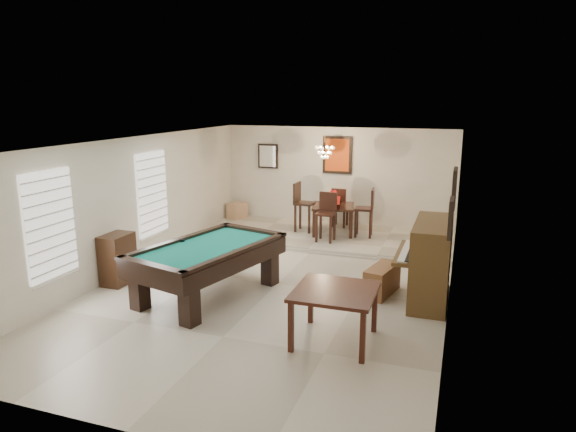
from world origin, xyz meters
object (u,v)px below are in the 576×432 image
Objects in this scene: dining_chair_east at (364,213)px; chandelier at (325,148)px; square_table at (335,316)px; upright_piano at (421,261)px; piano_bench at (382,280)px; pool_table at (209,271)px; dining_chair_south at (326,217)px; apothecary_chest at (118,259)px; dining_chair_north at (340,207)px; dining_chair_west at (305,207)px; dining_table at (333,217)px; flower_vase at (333,195)px; corner_bench at (237,211)px.

chandelier reaches higher than dining_chair_east.
upright_piano is (0.99, 1.98, 0.29)m from square_table.
pool_table is at bearing -159.28° from piano_bench.
chandelier reaches higher than dining_chair_south.
dining_chair_east is 1.91× the size of chandelier.
dining_chair_north is (2.96, 5.03, 0.16)m from apothecary_chest.
dining_chair_north is 0.87× the size of dining_chair_east.
dining_chair_north is 0.83× the size of dining_chair_west.
dining_table is at bearing 55.49° from apothecary_chest.
dining_chair_south is (-1.34, 4.52, 0.29)m from square_table.
dining_table is (1.10, 4.30, 0.09)m from pool_table.
square_table is 2.04m from piano_bench.
upright_piano is (3.45, 1.04, 0.24)m from pool_table.
piano_bench is (2.80, 1.06, -0.19)m from pool_table.
flower_vase reaches higher than square_table.
dining_table is at bearing 89.92° from pool_table.
piano_bench is 0.97× the size of apothecary_chest.
pool_table is 2.19× the size of dining_chair_west.
dining_chair_north is at bearing -141.32° from dining_chair_east.
dining_chair_east reaches higher than dining_chair_south.
corner_bench is (-4.20, 5.93, -0.05)m from square_table.
flower_vase is (1.10, 4.30, 0.63)m from pool_table.
flower_vase is at bearing -85.86° from dining_chair_west.
upright_piano is at bearing -1.98° from piano_bench.
piano_bench is 3.75m from flower_vase.
flower_vase is (-1.35, 5.25, 0.68)m from square_table.
dining_chair_east is at bearing -2.37° from flower_vase.
apothecary_chest is (-4.31, 0.95, 0.08)m from square_table.
chandelier is (-0.93, -0.17, 1.51)m from dining_chair_east.
dining_chair_east is 3.69m from corner_bench.
dining_chair_south reaches higher than pool_table.
dining_table reaches higher than piano_bench.
dining_chair_north is (0.00, 0.73, 0.09)m from dining_table.
chandelier is at bearing -132.62° from dining_table.
dining_table is (-1.70, 3.24, 0.28)m from piano_bench.
dining_chair_south is (2.97, 3.57, 0.21)m from apothecary_chest.
square_table is 4.72m from dining_chair_south.
dining_chair_south is at bearing -70.17° from chandelier.
flower_vase is 0.79m from dining_chair_west.
chandelier is at bearing 111.05° from dining_chair_south.
dining_chair_east is (0.74, 0.70, 0.02)m from dining_chair_south.
dining_chair_north is at bearing 91.56° from dining_chair_south.
pool_table is 4.44m from dining_table.
piano_bench is 4.34m from dining_chair_north.
dining_chair_east reaches higher than apothecary_chest.
apothecary_chest is 5.25m from flower_vase.
piano_bench is 0.90× the size of dining_chair_north.
dining_chair_north is at bearing 59.56° from apothecary_chest.
chandelier is at bearing -132.62° from flower_vase.
chandelier reaches higher than flower_vase.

